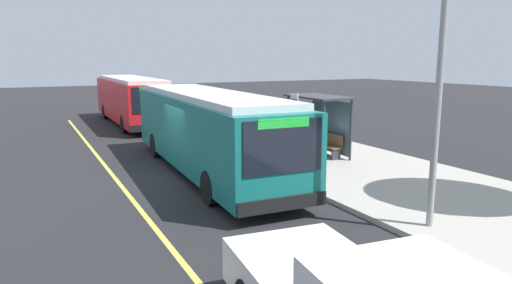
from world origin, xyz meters
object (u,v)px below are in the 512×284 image
Objects in this scene: transit_bus_second at (131,99)px; route_sign_post at (295,121)px; pedestrian_commuter at (304,143)px; waiting_bench at (327,145)px; transit_bus_main at (208,129)px.

route_sign_post is (15.89, 2.26, 0.34)m from transit_bus_second.
waiting_bench is at bearing 124.18° from pedestrian_commuter.
transit_bus_second is 4.10× the size of route_sign_post.
waiting_bench is 0.95× the size of pedestrian_commuter.
transit_bus_main is 4.21× the size of route_sign_post.
waiting_bench is (0.22, 5.12, -0.98)m from transit_bus_main.
transit_bus_second is at bearing -171.89° from route_sign_post.
waiting_bench is at bearing 121.79° from route_sign_post.
pedestrian_commuter is (1.37, -2.02, 0.48)m from waiting_bench.
waiting_bench is at bearing 18.75° from transit_bus_second.
waiting_bench is 2.49m from pedestrian_commuter.
transit_bus_main is at bearing -1.11° from transit_bus_second.
transit_bus_main and route_sign_post have the same top height.
transit_bus_main is 7.36× the size of waiting_bench.
pedestrian_commuter is (-0.23, 0.56, -0.84)m from route_sign_post.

